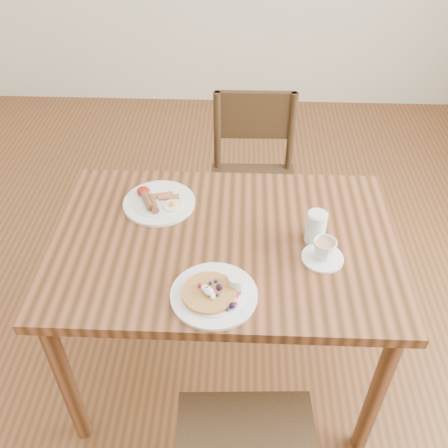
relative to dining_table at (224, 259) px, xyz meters
name	(u,v)px	position (x,y,z in m)	size (l,w,h in m)	color
ground	(224,363)	(0.00, 0.00, -0.65)	(5.00, 5.00, 0.00)	brown
dining_table	(224,259)	(0.00, 0.00, 0.00)	(1.20, 0.80, 0.75)	brown
chair_far	(253,177)	(0.11, 0.73, -0.16)	(0.43, 0.43, 0.88)	#3C2715
pancake_plate	(215,293)	(-0.02, -0.26, 0.11)	(0.27, 0.27, 0.06)	white
breakfast_plate	(158,202)	(-0.26, 0.18, 0.11)	(0.27, 0.27, 0.04)	white
teacup_saucer	(324,251)	(0.33, -0.08, 0.13)	(0.14, 0.14, 0.08)	white
water_glass	(316,227)	(0.31, 0.01, 0.16)	(0.07, 0.07, 0.11)	silver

